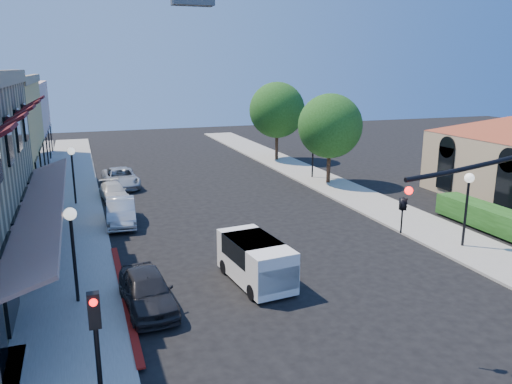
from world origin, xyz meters
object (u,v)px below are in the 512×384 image
object	(u,v)px
lamppost_left_far	(72,161)
white_van	(256,259)
lamppost_left_near	(72,231)
parked_car_c	(114,192)
lamppost_right_near	(468,191)
lamppost_right_far	(313,143)
parked_car_d	(121,178)
street_tree_a	(330,126)
parked_car_b	(121,212)
secondary_signal	(96,333)
cobra_streetlight	(7,277)
street_tree_b	(277,110)
parked_car_a	(147,290)

from	to	relation	value
lamppost_left_far	white_van	world-z (taller)	lamppost_left_far
lamppost_left_near	parked_car_c	bearing A→B (deg)	81.04
lamppost_right_near	lamppost_right_far	distance (m)	16.00
parked_car_d	lamppost_left_far	bearing A→B (deg)	-130.22
lamppost_right_far	parked_car_d	distance (m)	14.25
lamppost_right_far	street_tree_a	bearing A→B (deg)	-81.47
white_van	parked_car_b	size ratio (longest dim) A/B	0.97
secondary_signal	parked_car_c	world-z (taller)	secondary_signal
lamppost_right_near	parked_car_c	size ratio (longest dim) A/B	0.98
secondary_signal	cobra_streetlight	bearing A→B (deg)	-108.63
lamppost_left_far	lamppost_left_near	bearing A→B (deg)	-90.00
street_tree_a	lamppost_left_near	bearing A→B (deg)	-141.02
street_tree_b	lamppost_left_far	size ratio (longest dim) A/B	1.97
lamppost_left_near	white_van	bearing A→B (deg)	-3.66
lamppost_right_near	parked_car_d	distance (m)	22.87
lamppost_right_near	parked_car_a	size ratio (longest dim) A/B	0.89
lamppost_left_near	street_tree_a	bearing A→B (deg)	38.98
street_tree_a	white_van	bearing A→B (deg)	-126.60
secondary_signal	white_van	bearing A→B (deg)	45.38
street_tree_b	parked_car_c	distance (m)	18.16
lamppost_left_far	parked_car_b	distance (m)	5.74
street_tree_a	white_van	size ratio (longest dim) A/B	1.60
cobra_streetlight	parked_car_a	world-z (taller)	cobra_streetlight
street_tree_a	parked_car_b	bearing A→B (deg)	-162.09
white_van	lamppost_left_far	bearing A→B (deg)	114.56
street_tree_a	parked_car_b	distance (m)	16.15
lamppost_left_near	parked_car_c	world-z (taller)	lamppost_left_near
lamppost_right_near	parked_car_a	xyz separation A→B (m)	(-14.70, -1.18, -2.05)
street_tree_a	parked_car_c	bearing A→B (deg)	177.77
lamppost_left_far	street_tree_b	bearing A→B (deg)	30.03
parked_car_b	parked_car_c	bearing A→B (deg)	93.56
street_tree_a	lamppost_right_near	xyz separation A→B (m)	(-0.30, -14.00, -1.46)
secondary_signal	parked_car_c	distance (m)	21.33
street_tree_b	white_van	world-z (taller)	street_tree_b
street_tree_b	cobra_streetlight	world-z (taller)	cobra_streetlight
street_tree_a	secondary_signal	world-z (taller)	street_tree_a
lamppost_right_near	parked_car_b	world-z (taller)	lamppost_right_near
parked_car_c	parked_car_a	bearing A→B (deg)	-95.52
lamppost_left_far	parked_car_d	world-z (taller)	lamppost_left_far
parked_car_d	secondary_signal	bearing A→B (deg)	-98.87
parked_car_a	parked_car_c	size ratio (longest dim) A/B	1.10
secondary_signal	cobra_streetlight	distance (m)	4.65
secondary_signal	parked_car_d	bearing A→B (deg)	84.10
lamppost_left_near	cobra_streetlight	bearing A→B (deg)	-93.71
street_tree_b	lamppost_right_near	world-z (taller)	street_tree_b
lamppost_left_far	white_van	distance (m)	15.95
lamppost_left_far	parked_car_a	bearing A→B (deg)	-81.38
lamppost_right_far	lamppost_left_near	bearing A→B (deg)	-136.74
white_van	lamppost_left_near	bearing A→B (deg)	176.34
street_tree_a	lamppost_right_far	distance (m)	2.49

